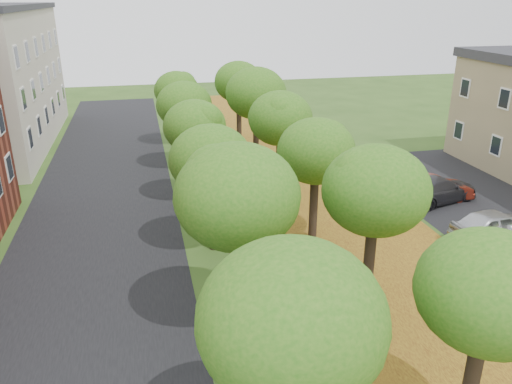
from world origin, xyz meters
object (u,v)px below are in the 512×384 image
car_silver (495,225)px  car_white (387,158)px  car_grey (437,189)px  car_red (435,188)px  bench (312,285)px

car_silver → car_white: size_ratio=0.95×
car_silver → car_grey: car_silver is taller
car_red → car_grey: size_ratio=0.84×
bench → car_red: size_ratio=0.42×
bench → car_red: car_red is taller
car_red → bench: bearing=133.2°
car_silver → car_grey: 4.93m
car_grey → car_white: (0.00, 6.17, -0.09)m
car_silver → car_red: car_silver is taller
bench → car_white: car_white is taller
car_silver → car_grey: (-0.00, 4.93, -0.02)m
bench → car_white: bearing=-24.2°
car_red → car_white: bearing=5.4°
car_grey → car_white: car_grey is taller
car_silver → car_white: bearing=-7.2°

